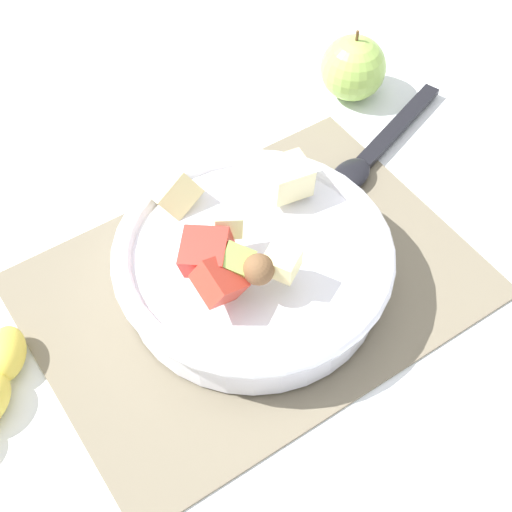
% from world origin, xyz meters
% --- Properties ---
extents(ground_plane, '(2.40, 2.40, 0.00)m').
position_xyz_m(ground_plane, '(0.00, 0.00, 0.00)').
color(ground_plane, silver).
extents(placemat, '(0.42, 0.30, 0.01)m').
position_xyz_m(placemat, '(0.00, 0.00, 0.00)').
color(placemat, '#756B56').
rests_on(placemat, ground_plane).
extents(salad_bowl, '(0.26, 0.26, 0.10)m').
position_xyz_m(salad_bowl, '(-0.00, -0.00, 0.04)').
color(salad_bowl, white).
rests_on(salad_bowl, placemat).
extents(serving_spoon, '(0.21, 0.09, 0.01)m').
position_xyz_m(serving_spoon, '(-0.20, -0.07, 0.01)').
color(serving_spoon, black).
rests_on(serving_spoon, placemat).
extents(whole_apple, '(0.08, 0.08, 0.09)m').
position_xyz_m(whole_apple, '(-0.26, -0.17, 0.04)').
color(whole_apple, '#9EC656').
rests_on(whole_apple, ground_plane).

